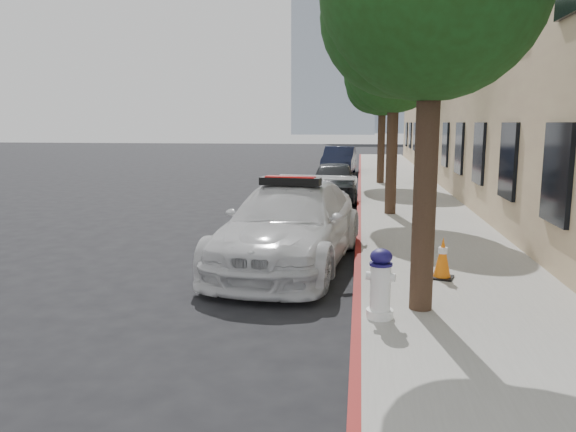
# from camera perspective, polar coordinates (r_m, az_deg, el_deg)

# --- Properties ---
(ground) EXTENTS (120.00, 120.00, 0.00)m
(ground) POSITION_cam_1_polar(r_m,az_deg,el_deg) (9.91, -4.99, -5.75)
(ground) COLOR black
(ground) RESTS_ON ground
(sidewalk) EXTENTS (3.20, 50.00, 0.15)m
(sidewalk) POSITION_cam_1_polar(r_m,az_deg,el_deg) (19.56, 11.77, 1.87)
(sidewalk) COLOR gray
(sidewalk) RESTS_ON ground
(curb_strip) EXTENTS (0.12, 50.00, 0.15)m
(curb_strip) POSITION_cam_1_polar(r_m,az_deg,el_deg) (19.50, 7.26, 1.97)
(curb_strip) COLOR maroon
(curb_strip) RESTS_ON ground
(building) EXTENTS (8.00, 36.00, 10.00)m
(building) POSITION_cam_1_polar(r_m,az_deg,el_deg) (25.47, 24.33, 14.08)
(building) COLOR tan
(building) RESTS_ON ground
(tower_right) EXTENTS (14.00, 14.00, 44.00)m
(tower_right) POSITION_cam_1_polar(r_m,az_deg,el_deg) (145.80, 10.45, 16.98)
(tower_right) COLOR #9EA8B7
(tower_right) RESTS_ON ground
(tree_mid) EXTENTS (2.77, 2.64, 5.43)m
(tree_mid) POSITION_cam_1_polar(r_m,az_deg,el_deg) (15.42, 10.88, 15.13)
(tree_mid) COLOR black
(tree_mid) RESTS_ON sidewalk
(tree_far) EXTENTS (3.10, 3.00, 5.81)m
(tree_far) POSITION_cam_1_polar(r_m,az_deg,el_deg) (23.40, 9.70, 13.73)
(tree_far) COLOR black
(tree_far) RESTS_ON sidewalk
(police_car) EXTENTS (2.69, 5.36, 1.64)m
(police_car) POSITION_cam_1_polar(r_m,az_deg,el_deg) (10.22, 0.23, -0.93)
(police_car) COLOR silver
(police_car) RESTS_ON ground
(parked_car_mid) EXTENTS (1.63, 3.90, 1.32)m
(parked_car_mid) POSITION_cam_1_polar(r_m,az_deg,el_deg) (18.82, 4.66, 3.54)
(parked_car_mid) COLOR black
(parked_car_mid) RESTS_ON ground
(parked_car_far) EXTENTS (1.69, 4.32, 1.40)m
(parked_car_far) POSITION_cam_1_polar(r_m,az_deg,el_deg) (28.62, 5.24, 5.64)
(parked_car_far) COLOR black
(parked_car_far) RESTS_ON ground
(fire_hydrant) EXTENTS (0.38, 0.34, 0.89)m
(fire_hydrant) POSITION_cam_1_polar(r_m,az_deg,el_deg) (7.20, 9.37, -6.86)
(fire_hydrant) COLOR white
(fire_hydrant) RESTS_ON sidewalk
(traffic_cone) EXTENTS (0.43, 0.43, 0.66)m
(traffic_cone) POSITION_cam_1_polar(r_m,az_deg,el_deg) (9.23, 15.43, -4.14)
(traffic_cone) COLOR black
(traffic_cone) RESTS_ON sidewalk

